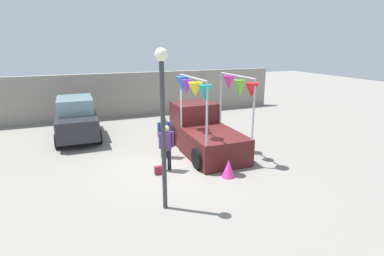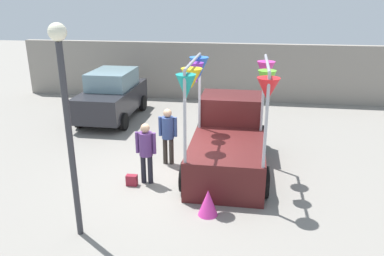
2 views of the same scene
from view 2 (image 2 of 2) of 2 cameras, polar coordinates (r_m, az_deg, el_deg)
name	(u,v)px [view 2 (image 2 of 2)]	position (r m, az deg, el deg)	size (l,w,h in m)	color
ground_plane	(181,177)	(10.06, -1.72, -7.51)	(60.00, 60.00, 0.00)	gray
vendor_truck	(229,135)	(10.51, 5.63, -1.05)	(2.43, 4.11, 3.14)	#4C1919
parked_car	(113,95)	(14.92, -12.02, 4.96)	(1.88, 4.00, 1.88)	#26262B
person_customer	(146,148)	(9.46, -7.04, -3.03)	(0.53, 0.34, 1.61)	black
person_vendor	(168,131)	(10.50, -3.70, -0.50)	(0.53, 0.34, 1.64)	#2D2823
handbag	(132,180)	(9.72, -9.16, -7.86)	(0.28, 0.16, 0.28)	maroon
street_lamp	(66,106)	(7.11, -18.65, 3.17)	(0.32, 0.32, 4.15)	#333338
brick_boundary_wall	(212,72)	(17.38, 3.13, 8.56)	(18.00, 0.36, 2.60)	gray
folded_kite_bundle_magenta	(208,203)	(8.34, 2.45, -11.28)	(0.44, 0.44, 0.60)	#D83399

